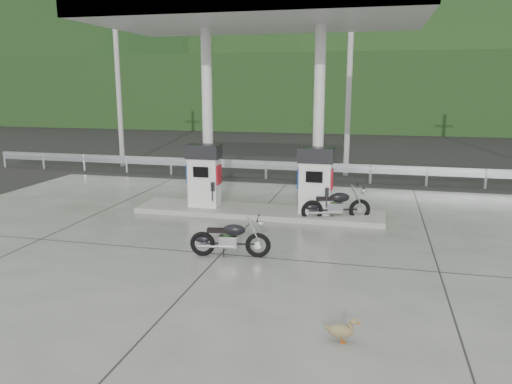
% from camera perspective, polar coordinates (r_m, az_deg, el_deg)
% --- Properties ---
extents(ground, '(160.00, 160.00, 0.00)m').
position_cam_1_polar(ground, '(11.85, -2.57, -5.65)').
color(ground, black).
rests_on(ground, ground).
extents(forecourt_apron, '(18.00, 14.00, 0.02)m').
position_cam_1_polar(forecourt_apron, '(11.85, -2.57, -5.61)').
color(forecourt_apron, slate).
rests_on(forecourt_apron, ground).
extents(pump_island, '(7.00, 1.40, 0.15)m').
position_cam_1_polar(pump_island, '(14.15, 0.26, -2.28)').
color(pump_island, gray).
rests_on(pump_island, forecourt_apron).
extents(gas_pump_left, '(0.95, 0.55, 1.80)m').
position_cam_1_polar(gas_pump_left, '(14.39, -5.95, 1.87)').
color(gas_pump_left, white).
rests_on(gas_pump_left, pump_island).
extents(gas_pump_right, '(0.95, 0.55, 1.80)m').
position_cam_1_polar(gas_pump_right, '(13.66, 6.80, 1.30)').
color(gas_pump_right, white).
rests_on(gas_pump_right, pump_island).
extents(canopy_column_left, '(0.30, 0.30, 5.00)m').
position_cam_1_polar(canopy_column_left, '(14.57, -5.56, 8.35)').
color(canopy_column_left, silver).
rests_on(canopy_column_left, pump_island).
extents(canopy_column_right, '(0.30, 0.30, 5.00)m').
position_cam_1_polar(canopy_column_right, '(13.85, 7.17, 8.12)').
color(canopy_column_right, silver).
rests_on(canopy_column_right, pump_island).
extents(canopy_roof, '(8.50, 5.00, 0.40)m').
position_cam_1_polar(canopy_roof, '(13.81, 0.28, 19.43)').
color(canopy_roof, silver).
rests_on(canopy_roof, canopy_column_left).
extents(guardrail, '(26.00, 0.16, 1.42)m').
position_cam_1_polar(guardrail, '(19.32, 4.06, 3.46)').
color(guardrail, '#AFB3B8').
rests_on(guardrail, ground).
extents(road, '(60.00, 7.00, 0.01)m').
position_cam_1_polar(road, '(22.84, 5.51, 2.99)').
color(road, black).
rests_on(road, ground).
extents(utility_pole_a, '(0.22, 0.22, 8.00)m').
position_cam_1_polar(utility_pole_a, '(23.20, -15.51, 12.67)').
color(utility_pole_a, '#9C9C96').
rests_on(utility_pole_a, ground).
extents(utility_pole_b, '(0.22, 0.22, 8.00)m').
position_cam_1_polar(utility_pole_b, '(20.37, 10.63, 13.02)').
color(utility_pole_b, '#9C9C96').
rests_on(utility_pole_b, ground).
extents(tree_band, '(80.00, 6.00, 6.00)m').
position_cam_1_polar(tree_band, '(40.96, 9.40, 11.14)').
color(tree_band, black).
rests_on(tree_band, ground).
extents(forested_hills, '(100.00, 40.00, 140.00)m').
position_cam_1_polar(forested_hills, '(70.99, 11.23, 9.02)').
color(forested_hills, black).
rests_on(forested_hills, ground).
extents(motorcycle_left, '(1.68, 0.76, 0.77)m').
position_cam_1_polar(motorcycle_left, '(10.68, -2.98, -5.40)').
color(motorcycle_left, black).
rests_on(motorcycle_left, forecourt_apron).
extents(motorcycle_right, '(1.86, 1.11, 0.84)m').
position_cam_1_polar(motorcycle_right, '(13.57, 9.14, -1.56)').
color(motorcycle_right, black).
rests_on(motorcycle_right, forecourt_apron).
extents(duck, '(0.45, 0.13, 0.33)m').
position_cam_1_polar(duck, '(7.48, 9.62, -15.42)').
color(duck, brown).
rests_on(duck, forecourt_apron).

